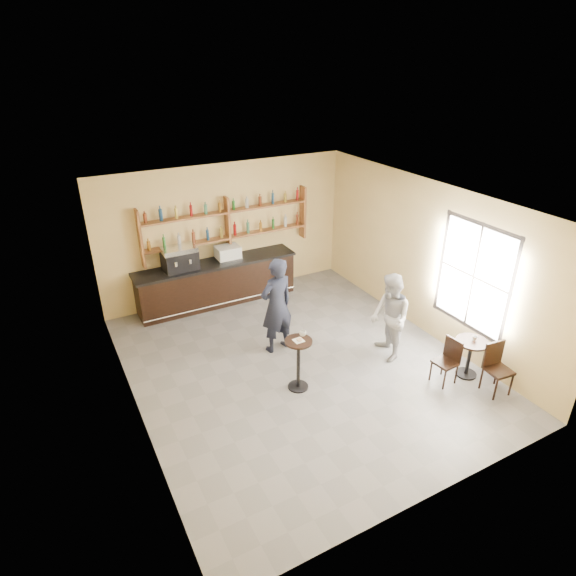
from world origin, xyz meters
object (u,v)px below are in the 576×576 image
chair_west (445,362)px  patron_second (390,318)px  espresso_machine (180,258)px  pedestal_table (298,364)px  chair_south (499,370)px  man_main (277,306)px  bar_counter (217,282)px  cafe_table (469,358)px  pastry_case (228,253)px

chair_west → patron_second: bearing=-166.2°
espresso_machine → chair_west: bearing=-59.6°
espresso_machine → chair_west: (3.31, -4.85, -0.87)m
espresso_machine → pedestal_table: (0.91, -3.74, -0.80)m
chair_south → man_main: bearing=138.4°
pedestal_table → bar_counter: bearing=91.3°
espresso_machine → chair_south: (3.91, -5.50, -0.83)m
bar_counter → man_main: (0.32, -2.45, 0.47)m
chair_south → chair_west: bearing=138.9°
man_main → cafe_table: size_ratio=2.68×
man_main → espresso_machine: bearing=-74.3°
cafe_table → patron_second: size_ratio=0.42×
chair_south → patron_second: 2.08m
espresso_machine → pastry_case: bearing=-3.9°
espresso_machine → pastry_case: espresso_machine is taller
pastry_case → chair_south: 6.20m
chair_south → patron_second: bearing=125.1°
bar_counter → chair_south: bearing=-60.7°
cafe_table → patron_second: 1.59m
espresso_machine → man_main: bearing=-68.8°
bar_counter → espresso_machine: espresso_machine is taller
cafe_table → bar_counter: bearing=121.8°
cafe_table → chair_south: size_ratio=0.78×
man_main → cafe_table: 3.70m
man_main → chair_west: man_main is taller
man_main → patron_second: man_main is taller
pedestal_table → espresso_machine: bearing=103.7°
espresso_machine → chair_south: 6.79m
pastry_case → patron_second: size_ratio=0.32×
bar_counter → chair_west: size_ratio=4.45×
chair_west → patron_second: size_ratio=0.49×
bar_counter → pastry_case: pastry_case is taller
espresso_machine → man_main: 2.73m
pastry_case → man_main: 2.46m
pastry_case → cafe_table: bearing=-68.7°
bar_counter → pastry_case: 0.75m
pastry_case → pedestal_table: (-0.22, -3.74, -0.71)m
man_main → chair_south: size_ratio=2.10×
bar_counter → pastry_case: size_ratio=6.82×
chair_south → pedestal_table: bearing=155.8°
pedestal_table → man_main: (0.24, 1.29, 0.49)m
bar_counter → patron_second: 4.28m
man_main → pedestal_table: bearing=70.2°
espresso_machine → chair_south: size_ratio=0.79×
cafe_table → pedestal_table: bearing=158.6°
bar_counter → chair_south: 6.30m
patron_second → bar_counter: bearing=-134.3°
bar_counter → patron_second: (2.09, -3.71, 0.36)m
chair_west → pastry_case: bearing=-160.8°
pedestal_table → man_main: bearing=79.6°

